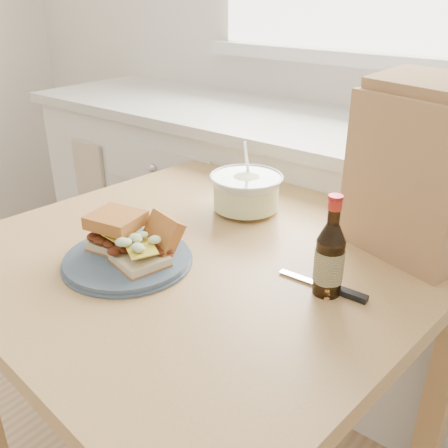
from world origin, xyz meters
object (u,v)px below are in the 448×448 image
Objects in this scene: coleslaw_bowl at (246,194)px; beer_bottle at (329,258)px; plate at (128,259)px; paper_bag at (419,177)px; dining_table at (209,292)px.

coleslaw_bowl is 0.42m from beer_bottle.
beer_bottle is (0.39, 0.16, 0.07)m from plate.
beer_bottle is 0.30m from paper_bag.
coleslaw_bowl is 0.43m from paper_bag.
beer_bottle reaches higher than coleslaw_bowl.
coleslaw_bowl reaches higher than plate.
plate is at bearing -95.64° from coleslaw_bowl.
paper_bag reaches higher than dining_table.
paper_bag is (0.41, 0.06, 0.13)m from coleslaw_bowl.
plate is 1.41× the size of coleslaw_bowl.
beer_bottle is at bearing -31.73° from coleslaw_bowl.
beer_bottle is at bearing 22.63° from plate.
paper_bag is (0.45, 0.44, 0.17)m from plate.
dining_table is 3.97× the size of plate.
plate reaches higher than dining_table.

